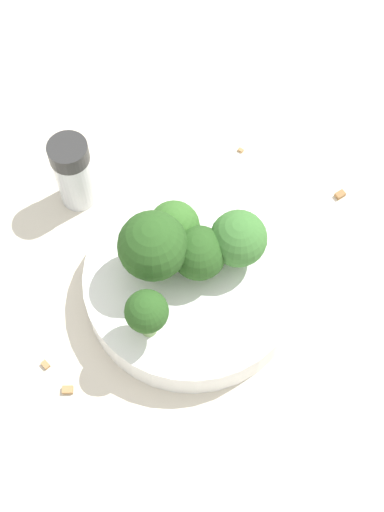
% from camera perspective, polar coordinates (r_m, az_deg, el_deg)
% --- Properties ---
extents(ground_plane, '(3.00, 3.00, 0.00)m').
position_cam_1_polar(ground_plane, '(0.62, 0.00, -2.90)').
color(ground_plane, beige).
extents(bowl, '(0.18, 0.18, 0.03)m').
position_cam_1_polar(bowl, '(0.61, 0.00, -2.23)').
color(bowl, white).
rests_on(bowl, ground_plane).
extents(broccoli_floret_0, '(0.04, 0.04, 0.05)m').
position_cam_1_polar(broccoli_floret_0, '(0.57, 0.51, 0.22)').
color(broccoli_floret_0, '#8EB770').
rests_on(broccoli_floret_0, bowl).
extents(broccoli_floret_1, '(0.04, 0.04, 0.05)m').
position_cam_1_polar(broccoli_floret_1, '(0.58, -1.45, 2.29)').
color(broccoli_floret_1, '#7A9E5B').
rests_on(broccoli_floret_1, bowl).
extents(broccoli_floret_2, '(0.06, 0.06, 0.07)m').
position_cam_1_polar(broccoli_floret_2, '(0.56, -3.14, 0.77)').
color(broccoli_floret_2, '#8EB770').
rests_on(broccoli_floret_2, bowl).
extents(broccoli_floret_3, '(0.05, 0.05, 0.06)m').
position_cam_1_polar(broccoli_floret_3, '(0.57, 3.73, 1.37)').
color(broccoli_floret_3, '#84AD66').
rests_on(broccoli_floret_3, bowl).
extents(broccoli_floret_4, '(0.03, 0.03, 0.05)m').
position_cam_1_polar(broccoli_floret_4, '(0.54, -3.64, -4.55)').
color(broccoli_floret_4, '#7A9E5B').
rests_on(broccoli_floret_4, bowl).
extents(pepper_shaker, '(0.04, 0.04, 0.08)m').
position_cam_1_polar(pepper_shaker, '(0.65, -9.47, 6.60)').
color(pepper_shaker, silver).
rests_on(pepper_shaker, ground_plane).
extents(almond_crumb_0, '(0.01, 0.01, 0.01)m').
position_cam_1_polar(almond_crumb_0, '(0.68, 11.80, 4.93)').
color(almond_crumb_0, olive).
rests_on(almond_crumb_0, ground_plane).
extents(almond_crumb_1, '(0.01, 0.01, 0.01)m').
position_cam_1_polar(almond_crumb_1, '(0.61, -11.67, -8.47)').
color(almond_crumb_1, '#AD7F4C').
rests_on(almond_crumb_1, ground_plane).
extents(almond_crumb_2, '(0.01, 0.01, 0.01)m').
position_cam_1_polar(almond_crumb_2, '(0.60, -9.95, -10.44)').
color(almond_crumb_2, '#AD7F4C').
rests_on(almond_crumb_2, ground_plane).
extents(almond_crumb_3, '(0.00, 0.01, 0.01)m').
position_cam_1_polar(almond_crumb_3, '(0.70, 3.92, 8.50)').
color(almond_crumb_3, '#AD7F4C').
rests_on(almond_crumb_3, ground_plane).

